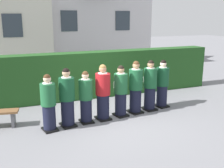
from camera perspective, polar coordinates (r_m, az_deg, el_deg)
ground_plane at (r=8.37m, az=0.00°, el=-6.99°), size 60.00×60.00×0.00m
student_front_row_0 at (r=7.38m, az=-13.30°, el=-4.19°), size 0.44×0.51×1.56m
student_front_row_1 at (r=7.57m, az=-9.48°, el=-3.15°), size 0.46×0.53×1.67m
student_front_row_2 at (r=7.78m, az=-5.56°, el=-3.06°), size 0.40×0.50×1.53m
student_in_red_blazer at (r=7.96m, az=-1.93°, el=-2.05°), size 0.44×0.52×1.67m
student_front_row_4 at (r=8.26m, az=1.86°, el=-1.75°), size 0.45×0.54×1.60m
student_front_row_5 at (r=8.55m, az=5.02°, el=-0.94°), size 0.47×0.54×1.68m
student_front_row_6 at (r=8.88m, az=8.06°, el=-0.52°), size 0.43×0.54×1.66m
student_front_row_7 at (r=9.26m, az=10.60°, el=-0.15°), size 0.44×0.54×1.62m
hedge at (r=10.28m, az=-5.03°, el=1.97°), size 10.37×0.70×1.73m
school_building_annex at (r=17.50m, az=-5.60°, el=15.24°), size 7.45×4.49×6.62m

